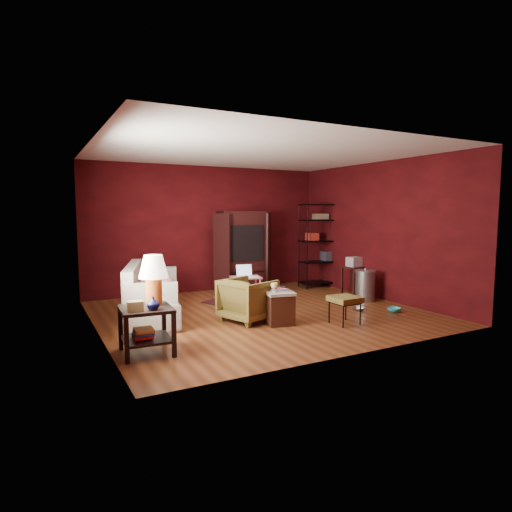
{
  "coord_description": "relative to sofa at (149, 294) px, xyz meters",
  "views": [
    {
      "loc": [
        -3.58,
        -6.54,
        1.8
      ],
      "look_at": [
        0.0,
        0.2,
        1.0
      ],
      "focal_mm": 30.0,
      "sensor_mm": 36.0,
      "label": 1
    }
  ],
  "objects": [
    {
      "name": "room",
      "position": [
        1.81,
        -0.59,
        0.99
      ],
      "size": [
        5.54,
        5.04,
        2.84
      ],
      "color": "brown",
      "rests_on": "ground"
    },
    {
      "name": "sofa",
      "position": [
        0.0,
        0.0,
        0.0
      ],
      "size": [
        1.01,
        2.2,
        0.83
      ],
      "primitive_type": "imported",
      "rotation": [
        0.0,
        0.0,
        1.38
      ],
      "color": "gray",
      "rests_on": "ground"
    },
    {
      "name": "armchair",
      "position": [
        1.4,
        -0.94,
        -0.03
      ],
      "size": [
        0.92,
        0.95,
        0.77
      ],
      "primitive_type": "imported",
      "rotation": [
        0.0,
        0.0,
        1.92
      ],
      "color": "black",
      "rests_on": "ground"
    },
    {
      "name": "pet_bowl_steel",
      "position": [
        3.51,
        -1.24,
        -0.3
      ],
      "size": [
        0.24,
        0.14,
        0.23
      ],
      "primitive_type": "imported",
      "rotation": [
        0.0,
        0.0,
        0.39
      ],
      "color": "#A8AAAF",
      "rests_on": "ground"
    },
    {
      "name": "pet_bowl_turquoise",
      "position": [
        4.0,
        -1.63,
        -0.29
      ],
      "size": [
        0.25,
        0.1,
        0.24
      ],
      "primitive_type": "imported",
      "rotation": [
        0.0,
        0.0,
        0.11
      ],
      "color": "#29BEC2",
      "rests_on": "ground"
    },
    {
      "name": "vase",
      "position": [
        -0.43,
        -1.98,
        0.26
      ],
      "size": [
        0.2,
        0.2,
        0.16
      ],
      "primitive_type": "imported",
      "rotation": [
        0.0,
        0.0,
        0.32
      ],
      "color": "#0B0C3B",
      "rests_on": "side_table"
    },
    {
      "name": "mug",
      "position": [
        1.65,
        -1.37,
        0.23
      ],
      "size": [
        0.12,
        0.09,
        0.11
      ],
      "primitive_type": "imported",
      "rotation": [
        0.0,
        0.0,
        -0.05
      ],
      "color": "#ECE373",
      "rests_on": "hamper"
    },
    {
      "name": "side_table",
      "position": [
        -0.41,
        -1.75,
        0.33
      ],
      "size": [
        0.66,
        0.66,
        1.24
      ],
      "rotation": [
        0.0,
        0.0,
        -0.06
      ],
      "color": "black",
      "rests_on": "ground"
    },
    {
      "name": "sofa_cushions",
      "position": [
        0.02,
        -0.02,
        -0.0
      ],
      "size": [
        1.33,
        2.14,
        0.84
      ],
      "rotation": [
        0.0,
        0.0,
        -0.29
      ],
      "color": "gray",
      "rests_on": "sofa"
    },
    {
      "name": "hamper",
      "position": [
        1.75,
        -1.37,
        -0.14
      ],
      "size": [
        0.51,
        0.51,
        0.61
      ],
      "rotation": [
        0.0,
        0.0,
        -0.22
      ],
      "color": "#401B0E",
      "rests_on": "ground"
    },
    {
      "name": "footstool",
      "position": [
        2.68,
        -1.84,
        -0.03
      ],
      "size": [
        0.44,
        0.44,
        0.44
      ],
      "rotation": [
        0.0,
        0.0,
        0.01
      ],
      "color": "black",
      "rests_on": "ground"
    },
    {
      "name": "rug_round",
      "position": [
        2.05,
        0.07,
        -0.41
      ],
      "size": [
        1.63,
        1.63,
        0.01
      ],
      "rotation": [
        0.0,
        0.0,
        -0.42
      ],
      "color": "white",
      "rests_on": "ground"
    },
    {
      "name": "rug_oriental",
      "position": [
        1.89,
        0.59,
        -0.4
      ],
      "size": [
        1.37,
        1.16,
        0.01
      ],
      "rotation": [
        0.0,
        0.0,
        0.39
      ],
      "color": "#491314",
      "rests_on": "ground"
    },
    {
      "name": "laptop_desk",
      "position": [
        2.04,
        0.42,
        0.04
      ],
      "size": [
        0.66,
        0.56,
        0.73
      ],
      "rotation": [
        0.0,
        0.0,
        -0.22
      ],
      "color": "#EF6D72",
      "rests_on": "ground"
    },
    {
      "name": "tv_armoire",
      "position": [
        2.56,
        1.65,
        0.52
      ],
      "size": [
        1.42,
        0.8,
        1.8
      ],
      "rotation": [
        0.0,
        0.0,
        -0.06
      ],
      "color": "black",
      "rests_on": "ground"
    },
    {
      "name": "wire_shelving",
      "position": [
        4.38,
        1.12,
        0.67
      ],
      "size": [
        1.0,
        0.5,
        1.97
      ],
      "rotation": [
        0.0,
        0.0,
        -0.09
      ],
      "color": "black",
      "rests_on": "ground"
    },
    {
      "name": "small_stand",
      "position": [
        4.45,
        -0.01,
        0.2
      ],
      "size": [
        0.46,
        0.46,
        0.82
      ],
      "rotation": [
        0.0,
        0.0,
        0.13
      ],
      "color": "black",
      "rests_on": "ground"
    },
    {
      "name": "trash_can",
      "position": [
        4.2,
        -0.65,
        -0.1
      ],
      "size": [
        0.55,
        0.55,
        0.67
      ],
      "rotation": [
        0.0,
        0.0,
        -0.34
      ],
      "color": "#9C9FA3",
      "rests_on": "ground"
    }
  ]
}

